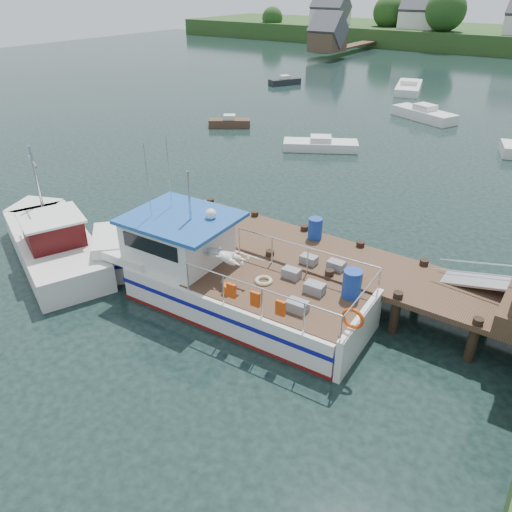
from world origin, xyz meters
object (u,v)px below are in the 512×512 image
Objects in this scene: moored_d at (409,87)px; moored_b at (424,114)px; moored_e at (285,81)px; moored_rowboat at (230,122)px; lobster_boat at (212,275)px; work_boat at (52,241)px; moored_a at (321,145)px; dock at (477,277)px.

moored_b is at bearing -49.63° from moored_d.
moored_d reaches higher than moored_e.
moored_rowboat is 0.46× the size of moored_d.
lobster_boat is 3.62× the size of moored_rowboat.
lobster_boat is 24.71m from moored_rowboat.
work_boat is 1.47× the size of moored_b.
moored_rowboat is (-14.46, 20.02, -0.69)m from lobster_boat.
moored_d is (0.06, 43.52, -0.32)m from work_boat.
lobster_boat reaches higher than moored_d.
moored_a is 1.41× the size of moored_e.
moored_e is at bearing 129.50° from dock.
dock is 1.36× the size of lobster_boat.
lobster_boat is 1.38× the size of work_boat.
moored_rowboat is at bearing 143.55° from dock.
moored_b is at bearing 66.64° from moored_a.
moored_d is at bearing 97.67° from lobster_boat.
dock reaches higher than moored_rowboat.
moored_e is at bearing 118.43° from moored_a.
work_boat is at bearing -110.17° from moored_b.
work_boat is 41.38m from moored_e.
dock is at bearing -57.61° from moored_a.
work_boat is at bearing -54.42° from moored_e.
moored_e is (-12.80, -4.15, -0.07)m from moored_d.
moored_a is 0.89× the size of moored_b.
lobster_boat is at bearing 33.29° from work_boat.
moored_b is 12.05m from moored_d.
work_boat is (-15.95, -4.56, -1.49)m from dock.
lobster_boat is 31.40m from moored_b.
dock is 8.99m from lobster_boat.
moored_b reaches higher than moored_rowboat.
lobster_boat reaches higher than moored_b.
moored_b reaches higher than moored_d.
dock reaches higher than moored_b.
moored_d is 1.95× the size of moored_e.
moored_rowboat is at bearing 123.31° from lobster_boat.
moored_rowboat is 18.94m from moored_e.
dock is 20.91m from moored_a.
moored_rowboat is 0.63× the size of moored_a.
dock is at bearing 39.20° from work_boat.
lobster_boat reaches higher than dock.
work_boat is at bearing -105.26° from moored_a.
lobster_boat is at bearing -96.67° from moored_b.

